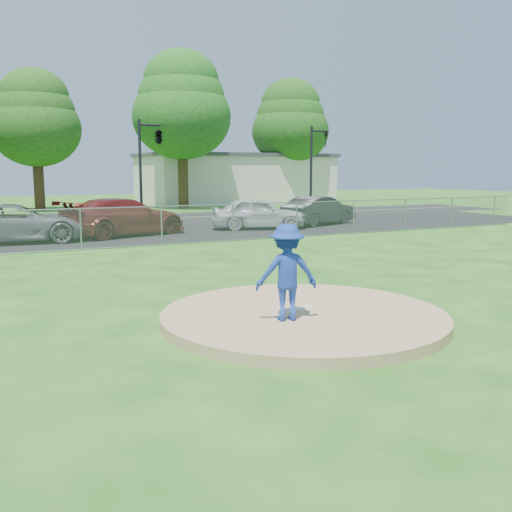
# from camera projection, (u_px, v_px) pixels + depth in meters

# --- Properties ---
(ground) EXTENTS (120.00, 120.00, 0.00)m
(ground) POSITION_uv_depth(u_px,v_px,m) (152.00, 254.00, 19.66)
(ground) COLOR #1F5713
(ground) RESTS_ON ground
(pitchers_mound) EXTENTS (5.40, 5.40, 0.20)m
(pitchers_mound) POSITION_uv_depth(u_px,v_px,m) (303.00, 317.00, 10.81)
(pitchers_mound) COLOR tan
(pitchers_mound) RESTS_ON ground
(pitching_rubber) EXTENTS (0.60, 0.15, 0.04)m
(pitching_rubber) POSITION_uv_depth(u_px,v_px,m) (298.00, 308.00, 10.97)
(pitching_rubber) COLOR white
(pitching_rubber) RESTS_ON pitchers_mound
(chain_link_fence) EXTENTS (40.00, 0.06, 1.50)m
(chain_link_fence) POSITION_uv_depth(u_px,v_px,m) (136.00, 227.00, 21.31)
(chain_link_fence) COLOR gray
(chain_link_fence) RESTS_ON ground
(parking_lot) EXTENTS (50.00, 8.00, 0.01)m
(parking_lot) POSITION_uv_depth(u_px,v_px,m) (110.00, 235.00, 25.40)
(parking_lot) COLOR black
(parking_lot) RESTS_ON ground
(street) EXTENTS (60.00, 7.00, 0.01)m
(street) POSITION_uv_depth(u_px,v_px,m) (80.00, 222.00, 32.02)
(street) COLOR black
(street) RESTS_ON ground
(commercial_building) EXTENTS (16.40, 9.40, 4.30)m
(commercial_building) POSITION_uv_depth(u_px,v_px,m) (235.00, 178.00, 51.18)
(commercial_building) COLOR beige
(commercial_building) RESTS_ON ground
(tree_center) EXTENTS (6.16, 6.16, 9.84)m
(tree_center) POSITION_uv_depth(u_px,v_px,m) (35.00, 118.00, 39.44)
(tree_center) COLOR #392115
(tree_center) RESTS_ON ground
(tree_right) EXTENTS (7.28, 7.28, 11.63)m
(tree_right) POSITION_uv_depth(u_px,v_px,m) (182.00, 105.00, 41.95)
(tree_right) COLOR #3A2915
(tree_right) RESTS_ON ground
(tree_far_right) EXTENTS (6.72, 6.72, 10.74)m
(tree_far_right) POSITION_uv_depth(u_px,v_px,m) (290.00, 121.00, 49.59)
(tree_far_right) COLOR #3C2215
(tree_far_right) RESTS_ON ground
(traffic_signal_center) EXTENTS (1.42, 2.48, 5.60)m
(traffic_signal_center) POSITION_uv_depth(u_px,v_px,m) (157.00, 138.00, 31.33)
(traffic_signal_center) COLOR black
(traffic_signal_center) RESTS_ON ground
(traffic_signal_right) EXTENTS (1.28, 0.20, 5.60)m
(traffic_signal_right) POSITION_uv_depth(u_px,v_px,m) (314.00, 162.00, 36.09)
(traffic_signal_right) COLOR black
(traffic_signal_right) RESTS_ON ground
(pitcher) EXTENTS (1.25, 0.92, 1.72)m
(pitcher) POSITION_uv_depth(u_px,v_px,m) (287.00, 272.00, 10.10)
(pitcher) COLOR #1B3995
(pitcher) RESTS_ON pitchers_mound
(parked_car_gray) EXTENTS (5.67, 2.92, 1.53)m
(parked_car_gray) POSITION_uv_depth(u_px,v_px,m) (17.00, 223.00, 22.60)
(parked_car_gray) COLOR slate
(parked_car_gray) RESTS_ON parking_lot
(parked_car_darkred) EXTENTS (6.12, 3.99, 1.65)m
(parked_car_darkred) POSITION_uv_depth(u_px,v_px,m) (124.00, 217.00, 24.96)
(parked_car_darkred) COLOR maroon
(parked_car_darkred) RESTS_ON parking_lot
(parked_car_pearl) EXTENTS (4.89, 3.18, 1.55)m
(parked_car_pearl) POSITION_uv_depth(u_px,v_px,m) (258.00, 213.00, 27.81)
(parked_car_pearl) COLOR silver
(parked_car_pearl) RESTS_ON parking_lot
(parked_car_charcoal) EXTENTS (4.83, 3.03, 1.50)m
(parked_car_charcoal) POSITION_uv_depth(u_px,v_px,m) (319.00, 211.00, 29.95)
(parked_car_charcoal) COLOR black
(parked_car_charcoal) RESTS_ON parking_lot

